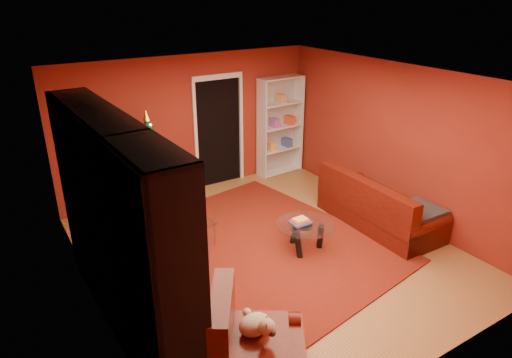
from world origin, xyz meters
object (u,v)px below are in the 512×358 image
media_unit (119,229)px  acrylic_chair (198,223)px  dog (255,325)px  gift_box_green (169,215)px  armchair (259,343)px  white_bookshelf (280,126)px  christmas_tree (151,165)px  gift_box_red (138,214)px  rug (257,247)px  coffee_table (304,237)px  sofa (381,200)px

media_unit → acrylic_chair: 2.00m
media_unit → dog: (0.86, -1.42, -0.66)m
gift_box_green → armchair: (-0.46, -3.58, 0.26)m
white_bookshelf → armchair: (-3.35, -4.48, -0.62)m
christmas_tree → gift_box_green: size_ratio=6.67×
christmas_tree → gift_box_red: size_ratio=9.03×
gift_box_green → dog: bearing=-97.7°
acrylic_chair → white_bookshelf: bearing=17.0°
christmas_tree → white_bookshelf: 3.00m
gift_box_red → rug: bearing=-56.7°
rug → gift_box_red: size_ratio=18.87×
coffee_table → acrylic_chair: (-1.31, 0.93, 0.17)m
rug → armchair: (-1.28, -2.10, 0.39)m
christmas_tree → acrylic_chair: 1.55m
white_bookshelf → christmas_tree: bearing=-174.7°
christmas_tree → coffee_table: 2.88m
gift_box_red → sofa: size_ratio=0.10×
armchair → coffee_table: 2.51m
coffee_table → media_unit: bearing=-176.2°
armchair → coffee_table: size_ratio=1.16×
gift_box_green → white_bookshelf: white_bookshelf is taller
rug → dog: 2.48m
acrylic_chair → christmas_tree: bearing=79.8°
gift_box_green → christmas_tree: bearing=98.4°
dog → sofa: 3.79m
sofa → dog: bearing=115.8°
white_bookshelf → media_unit: bearing=-147.5°
rug → coffee_table: size_ratio=4.44×
media_unit → armchair: media_unit is taller
gift_box_red → gift_box_green: bearing=-44.1°
christmas_tree → sofa: bearing=-38.3°
media_unit → acrylic_chair: media_unit is taller
rug → dog: dog is taller
white_bookshelf → coffee_table: size_ratio=2.38×
armchair → media_unit: bearing=63.2°
armchair → acrylic_chair: size_ratio=1.26×
sofa → acrylic_chair: sofa is taller
armchair → white_bookshelf: bearing=-4.0°
gift_box_green → sofa: sofa is taller
gift_box_green → dog: (-0.47, -3.51, 0.45)m
rug → christmas_tree: (-0.90, 1.96, 0.89)m
gift_box_red → dog: size_ratio=0.52×
media_unit → sofa: (4.29, 0.17, -0.80)m
rug → white_bookshelf: bearing=49.0°
acrylic_chair → rug: bearing=-51.7°
gift_box_red → dog: 3.93m
armchair → sofa: 3.80m
white_bookshelf → sofa: size_ratio=1.00×
christmas_tree → armchair: size_ratio=1.84×
coffee_table → armchair: bearing=-138.1°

